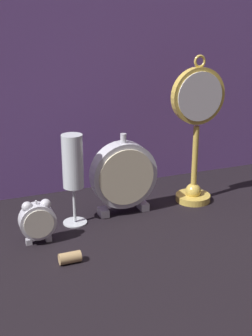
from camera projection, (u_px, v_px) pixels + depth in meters
ground_plane at (140, 239)px, 0.98m from camera, size 4.00×4.00×0.00m
fabric_backdrop_drape at (89, 39)px, 1.14m from camera, size 1.68×0.01×0.77m
pocket_watch_on_stand at (196, 131)px, 1.12m from camera, size 0.13×0.09×0.36m
alarm_clock_twin_bell at (37, 220)px, 0.95m from camera, size 0.07×0.03×0.09m
mantel_clock_silver at (124, 176)px, 1.08m from camera, size 0.16×0.04×0.19m
champagne_flute at (73, 167)px, 1.01m from camera, size 0.05×0.05×0.21m
wine_cork at (70, 258)px, 0.89m from camera, size 0.04×0.02×0.02m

